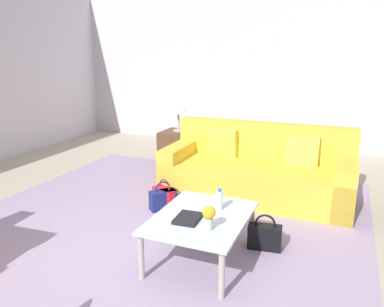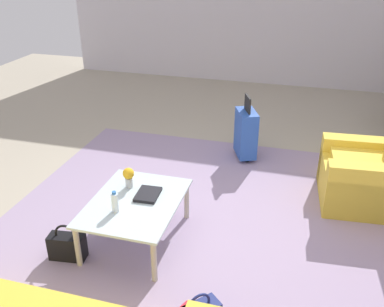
% 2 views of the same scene
% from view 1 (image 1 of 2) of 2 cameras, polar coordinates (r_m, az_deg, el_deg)
% --- Properties ---
extents(ground_plane, '(12.00, 12.00, 0.00)m').
position_cam_1_polar(ground_plane, '(3.47, -9.20, -17.09)').
color(ground_plane, '#A89E89').
extents(wall_right, '(0.12, 8.00, 3.10)m').
position_cam_1_polar(wall_right, '(7.71, 10.79, 12.63)').
color(wall_right, silver).
rests_on(wall_right, ground).
extents(area_rug, '(5.20, 4.40, 0.01)m').
position_cam_1_polar(area_rug, '(4.01, -7.12, -12.29)').
color(area_rug, '#9984A3').
rests_on(area_rug, ground).
extents(couch, '(0.99, 2.39, 0.93)m').
position_cam_1_polar(couch, '(5.02, 9.97, -2.90)').
color(couch, gold).
rests_on(couch, ground).
extents(coffee_table, '(1.05, 0.80, 0.43)m').
position_cam_1_polar(coffee_table, '(3.40, 1.44, -10.23)').
color(coffee_table, silver).
rests_on(coffee_table, ground).
extents(water_bottle, '(0.06, 0.06, 0.20)m').
position_cam_1_polar(water_bottle, '(3.49, 4.20, -7.07)').
color(water_bottle, silver).
rests_on(water_bottle, coffee_table).
extents(coffee_table_book, '(0.28, 0.22, 0.03)m').
position_cam_1_polar(coffee_table_book, '(3.30, -0.62, -9.84)').
color(coffee_table_book, black).
rests_on(coffee_table_book, coffee_table).
extents(flower_vase, '(0.11, 0.11, 0.21)m').
position_cam_1_polar(flower_vase, '(3.10, 2.60, -9.42)').
color(flower_vase, '#B2B7BC').
rests_on(flower_vase, coffee_table).
extents(side_table, '(0.56, 0.56, 0.55)m').
position_cam_1_polar(side_table, '(6.43, -2.03, 0.99)').
color(side_table, '#513823').
rests_on(side_table, ground).
extents(table_lamp, '(0.33, 0.33, 0.50)m').
position_cam_1_polar(table_lamp, '(6.31, -2.09, 6.87)').
color(table_lamp, '#ADA899').
rests_on(table_lamp, side_table).
extents(handbag_navy, '(0.33, 0.32, 0.36)m').
position_cam_1_polar(handbag_navy, '(4.57, -4.42, -6.97)').
color(handbag_navy, navy).
rests_on(handbag_navy, ground).
extents(handbag_black, '(0.18, 0.34, 0.36)m').
position_cam_1_polar(handbag_black, '(3.76, 11.01, -12.28)').
color(handbag_black, black).
rests_on(handbag_black, ground).
extents(handbag_red, '(0.26, 0.35, 0.36)m').
position_cam_1_polar(handbag_red, '(4.64, -4.18, -6.57)').
color(handbag_red, red).
rests_on(handbag_red, ground).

